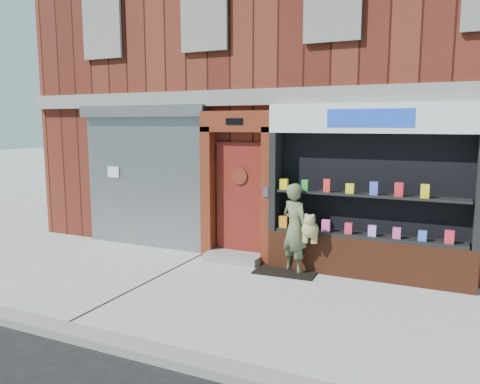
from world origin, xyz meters
The scene contains 8 objects.
ground centered at (0.00, 0.00, 0.00)m, with size 80.00×80.00×0.00m, color #9E9E99.
curb centered at (0.00, -2.15, 0.06)m, with size 60.00×0.30×0.12m, color gray.
building centered at (0.00, 5.99, 4.00)m, with size 12.00×8.16×8.00m.
shutter_bay centered at (-3.00, 1.93, 1.72)m, with size 3.10×0.30×3.04m.
red_door_bay centered at (-0.75, 1.86, 1.46)m, with size 1.52×0.58×2.90m.
pharmacy_bay centered at (1.75, 1.81, 1.37)m, with size 3.50×0.41×3.00m.
woman centered at (0.56, 1.54, 0.81)m, with size 0.81×0.62×1.62m.
doormat centered at (0.40, 1.52, 0.01)m, with size 1.10×0.77×0.03m, color black.
Camera 1 is at (3.07, -6.28, 2.65)m, focal length 35.00 mm.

